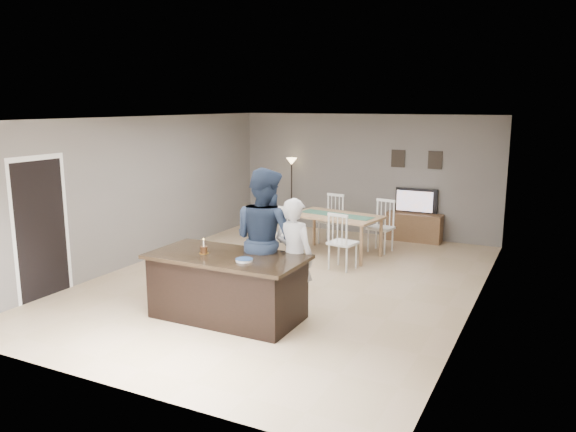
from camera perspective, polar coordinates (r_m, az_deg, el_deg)
The scene contains 14 objects.
floor at distance 9.47m, azimuth -0.21°, elevation -6.65°, with size 8.00×8.00×0.00m, color tan.
room_shell at distance 9.09m, azimuth -0.22°, elevation 3.45°, with size 8.00×8.00×8.00m.
kitchen_island at distance 7.84m, azimuth -6.16°, elevation -7.11°, with size 2.15×1.10×0.90m.
tv_console at distance 12.43m, azimuth 12.62°, elevation -1.11°, with size 1.20×0.40×0.60m, color brown.
television at distance 12.39m, azimuth 12.81°, elevation 1.49°, with size 0.91×0.12×0.53m, color black.
tv_screen_glow at distance 12.32m, azimuth 12.72°, elevation 1.47°, with size 0.78×0.78×0.00m, color orange.
picture_frames at distance 12.42m, azimuth 12.91°, elevation 5.64°, with size 1.10×0.02×0.38m.
doorway at distance 9.23m, azimuth -23.88°, elevation -0.05°, with size 0.00×2.10×2.65m.
woman at distance 7.83m, azimuth 0.61°, elevation -4.15°, with size 0.61×0.40×1.67m, color silver.
man at distance 7.99m, azimuth -2.36°, elevation -2.41°, with size 1.00×0.78×2.06m, color #1B263C.
birthday_cake at distance 7.82m, azimuth -8.55°, elevation -3.42°, with size 0.14×0.14×0.21m.
plate_stack at distance 7.38m, azimuth -4.47°, elevation -4.48°, with size 0.23×0.23×0.04m.
dining_table at distance 10.96m, azimuth 4.92°, elevation -0.60°, with size 1.92×2.17×1.04m.
floor_lamp at distance 13.24m, azimuth 0.37°, elevation 4.30°, with size 0.25×0.25×1.68m.
Camera 1 is at (4.03, -8.05, 2.93)m, focal length 35.00 mm.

